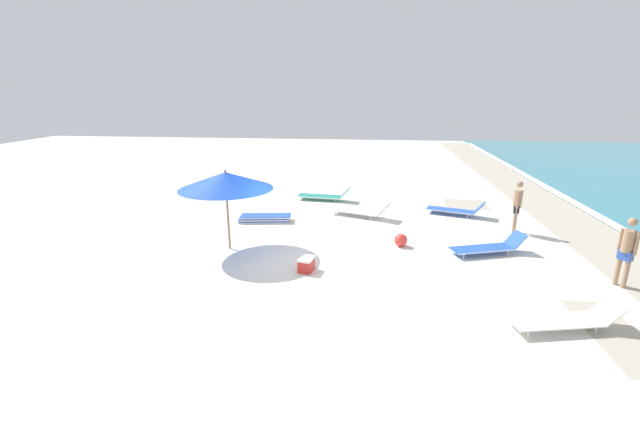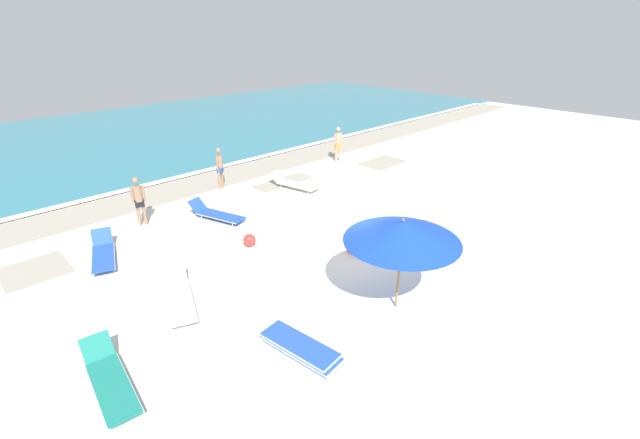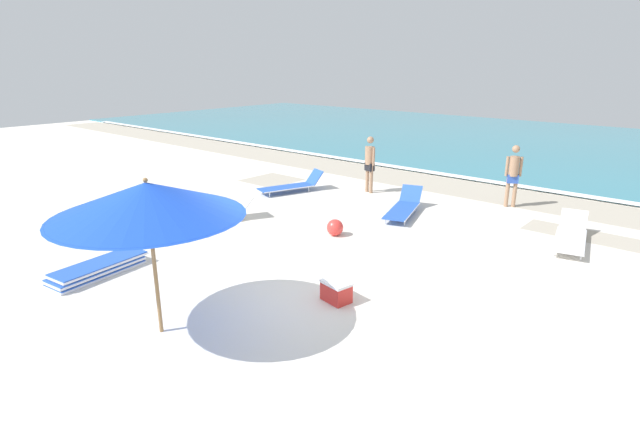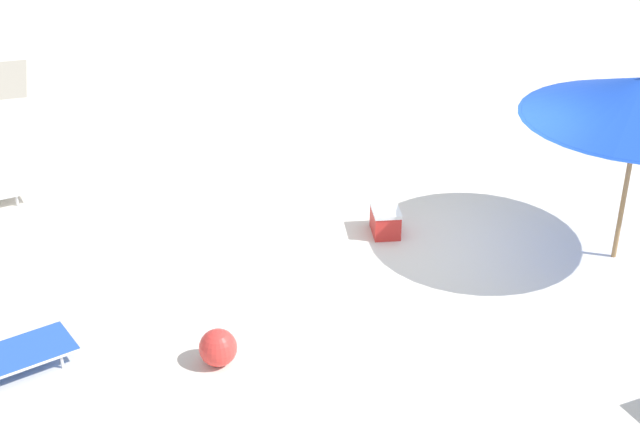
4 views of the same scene
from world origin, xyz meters
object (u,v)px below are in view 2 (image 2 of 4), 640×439
sun_lounger_mid_beach_solo (109,379)px  lounger_stack (301,348)px  sun_lounger_beside_umbrella (293,183)px  cooler_box (357,246)px  beach_ball (249,240)px  sun_lounger_near_water_right (179,296)px  beachgoer_shoreline_child (338,142)px  sun_lounger_under_umbrella (216,214)px  beach_umbrella (402,231)px  sun_lounger_near_water_left (103,253)px  beachgoer_wading_adult (139,198)px  beachgoer_strolling_adult (220,166)px

sun_lounger_mid_beach_solo → lounger_stack: bearing=-22.9°
sun_lounger_beside_umbrella → cooler_box: 6.07m
beach_ball → sun_lounger_beside_umbrella: bearing=34.1°
sun_lounger_near_water_right → beachgoer_shoreline_child: bearing=47.3°
sun_lounger_under_umbrella → beach_ball: sun_lounger_under_umbrella is taller
lounger_stack → sun_lounger_under_umbrella: 7.70m
beach_umbrella → sun_lounger_beside_umbrella: 9.16m
sun_lounger_near_water_left → beachgoer_shoreline_child: beachgoer_shoreline_child is taller
sun_lounger_under_umbrella → beachgoer_wading_adult: bearing=128.8°
beachgoer_wading_adult → beach_umbrella: bearing=122.4°
lounger_stack → cooler_box: 4.74m
beachgoer_shoreline_child → sun_lounger_mid_beach_solo: bearing=42.6°
lounger_stack → beach_ball: 5.21m
beachgoer_strolling_adult → beach_ball: beachgoer_strolling_adult is taller
sun_lounger_beside_umbrella → beach_ball: 5.35m
sun_lounger_near_water_left → beachgoer_shoreline_child: 12.50m
sun_lounger_beside_umbrella → beachgoer_wading_adult: 6.33m
beachgoer_shoreline_child → beachgoer_strolling_adult: same height
beach_ball → cooler_box: 3.41m
sun_lounger_beside_umbrella → beachgoer_shoreline_child: beachgoer_shoreline_child is taller
sun_lounger_beside_umbrella → sun_lounger_mid_beach_solo: 11.45m
beach_ball → cooler_box: size_ratio=0.72×
beach_ball → sun_lounger_near_water_right: bearing=-157.2°
sun_lounger_near_water_left → sun_lounger_near_water_right: 3.68m
cooler_box → sun_lounger_beside_umbrella: bearing=-101.4°
beachgoer_wading_adult → sun_lounger_near_water_right: bearing=92.8°
beachgoer_wading_adult → beachgoer_strolling_adult: 4.20m
cooler_box → beach_ball: bearing=-40.1°
sun_lounger_near_water_left → beachgoer_strolling_adult: beachgoer_strolling_adult is taller
lounger_stack → sun_lounger_beside_umbrella: (6.49, 7.79, 0.09)m
beach_ball → beachgoer_shoreline_child: bearing=27.1°
lounger_stack → beach_umbrella: bearing=-15.5°
beach_umbrella → cooler_box: 3.48m
beachgoer_strolling_adult → cooler_box: 7.85m
beach_umbrella → sun_lounger_mid_beach_solo: 6.82m
sun_lounger_under_umbrella → sun_lounger_mid_beach_solo: 7.89m
sun_lounger_mid_beach_solo → beachgoer_shoreline_child: 15.83m
sun_lounger_near_water_left → sun_lounger_near_water_right: (0.59, -3.63, -0.00)m
sun_lounger_near_water_right → beachgoer_strolling_adult: 8.39m
cooler_box → beachgoer_wading_adult: bearing=-48.3°
sun_lounger_beside_umbrella → sun_lounger_near_water_right: bearing=-162.5°
sun_lounger_mid_beach_solo → beachgoer_shoreline_child: (14.01, 7.33, 0.79)m
sun_lounger_mid_beach_solo → beachgoer_wading_adult: bearing=68.7°
sun_lounger_near_water_right → beach_ball: sun_lounger_near_water_right is taller
lounger_stack → sun_lounger_under_umbrella: bearing=64.4°
sun_lounger_near_water_right → beachgoer_shoreline_child: size_ratio=1.32×
lounger_stack → beachgoer_strolling_adult: 10.88m
cooler_box → sun_lounger_under_umbrella: bearing=-60.0°
sun_lounger_beside_umbrella → beachgoer_shoreline_child: bearing=6.3°
sun_lounger_mid_beach_solo → sun_lounger_near_water_left: bearing=78.5°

